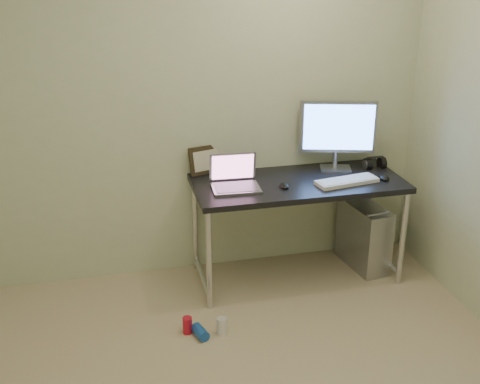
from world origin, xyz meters
TOP-DOWN VIEW (x-y plane):
  - wall_back at (0.00, 1.75)m, footprint 3.50×0.02m
  - desk at (0.76, 1.43)m, footprint 1.46×0.64m
  - tower_computer at (1.31, 1.47)m, footprint 0.27×0.49m
  - cable_a at (1.26, 1.70)m, footprint 0.01×0.16m
  - cable_b at (1.35, 1.68)m, footprint 0.02×0.11m
  - can_red at (-0.12, 0.90)m, footprint 0.07×0.07m
  - can_white at (0.08, 0.84)m, footprint 0.08×0.08m
  - can_blue at (-0.05, 0.84)m, footprint 0.10×0.14m
  - laptop at (0.30, 1.42)m, footprint 0.33×0.28m
  - monitor at (1.09, 1.59)m, footprint 0.53×0.21m
  - keyboard at (1.07, 1.31)m, footprint 0.46×0.21m
  - mouse_right at (1.35, 1.32)m, footprint 0.09×0.12m
  - mouse_left at (0.63, 1.33)m, footprint 0.07×0.10m
  - headphones at (1.39, 1.56)m, footprint 0.16×0.10m
  - picture_frame at (0.16, 1.73)m, footprint 0.26×0.14m
  - webcam at (0.41, 1.72)m, footprint 0.04×0.03m

SIDE VIEW (x-z plane):
  - can_blue at x=-0.05m, z-range 0.00..0.07m
  - can_red at x=-0.12m, z-range 0.00..0.11m
  - can_white at x=0.08m, z-range 0.00..0.11m
  - tower_computer at x=1.31m, z-range -0.01..0.51m
  - cable_b at x=1.35m, z-range 0.02..0.74m
  - cable_a at x=1.26m, z-range 0.06..0.74m
  - desk at x=0.76m, z-range 0.29..1.04m
  - keyboard at x=1.07m, z-range 0.75..0.78m
  - mouse_left at x=0.63m, z-range 0.75..0.78m
  - mouse_right at x=1.35m, z-range 0.75..0.79m
  - headphones at x=1.39m, z-range 0.73..0.83m
  - laptop at x=0.30m, z-range 0.69..0.91m
  - webcam at x=0.41m, z-range 0.78..0.89m
  - picture_frame at x=0.16m, z-range 0.75..0.95m
  - monitor at x=1.09m, z-range 0.79..1.30m
  - wall_back at x=0.00m, z-range 0.00..2.50m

